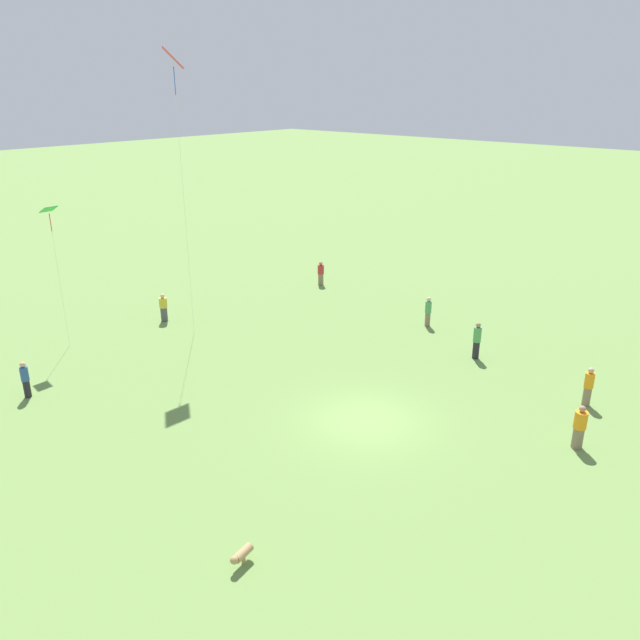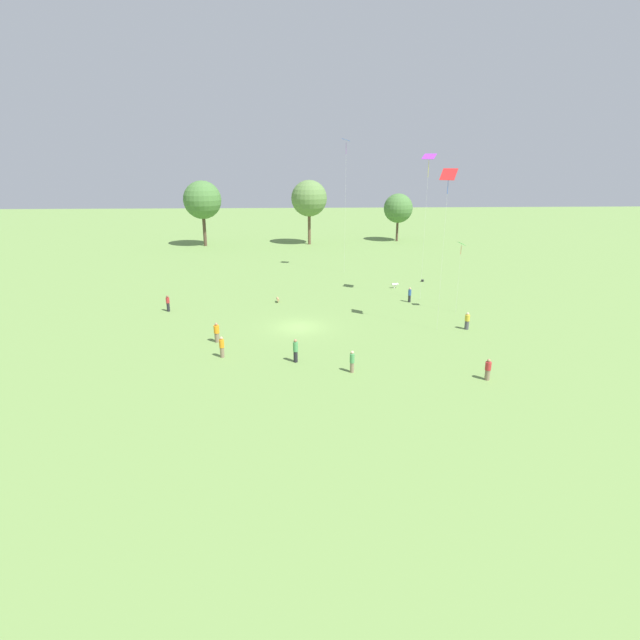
# 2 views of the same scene
# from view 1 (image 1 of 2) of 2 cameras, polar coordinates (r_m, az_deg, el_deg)

# --- Properties ---
(ground_plane) EXTENTS (240.00, 240.00, 0.00)m
(ground_plane) POSITION_cam_1_polar(r_m,az_deg,el_deg) (25.26, 4.22, -9.16)
(ground_plane) COLOR #6B8E47
(person_0) EXTENTS (0.55, 0.55, 1.59)m
(person_0) POSITION_cam_1_polar(r_m,az_deg,el_deg) (41.46, 0.07, 4.27)
(person_0) COLOR #847056
(person_0) RESTS_ON ground_plane
(person_1) EXTENTS (0.54, 0.54, 1.72)m
(person_1) POSITION_cam_1_polar(r_m,az_deg,el_deg) (28.20, 23.33, -5.63)
(person_1) COLOR #847056
(person_1) RESTS_ON ground_plane
(person_2) EXTENTS (0.40, 0.40, 1.64)m
(person_2) POSITION_cam_1_polar(r_m,az_deg,el_deg) (29.39, -25.34, -4.93)
(person_2) COLOR #232328
(person_2) RESTS_ON ground_plane
(person_3) EXTENTS (0.43, 0.43, 1.68)m
(person_3) POSITION_cam_1_polar(r_m,az_deg,el_deg) (34.79, 9.85, 0.77)
(person_3) COLOR #847056
(person_3) RESTS_ON ground_plane
(person_4) EXTENTS (0.62, 0.62, 1.61)m
(person_4) POSITION_cam_1_polar(r_m,az_deg,el_deg) (36.11, -14.12, 1.09)
(person_4) COLOR #4C4C51
(person_4) RESTS_ON ground_plane
(person_5) EXTENTS (0.65, 0.65, 1.72)m
(person_5) POSITION_cam_1_polar(r_m,az_deg,el_deg) (24.97, 22.63, -9.05)
(person_5) COLOR #847056
(person_5) RESTS_ON ground_plane
(person_7) EXTENTS (0.51, 0.51, 1.86)m
(person_7) POSITION_cam_1_polar(r_m,az_deg,el_deg) (31.14, 14.15, -1.83)
(person_7) COLOR #232328
(person_7) RESTS_ON ground_plane
(kite_2) EXTENTS (0.66, 0.71, 7.18)m
(kite_2) POSITION_cam_1_polar(r_m,az_deg,el_deg) (32.61, -23.49, 8.72)
(kite_2) COLOR green
(kite_2) RESTS_ON ground_plane
(kite_3) EXTENTS (1.58, 1.48, 14.16)m
(kite_3) POSITION_cam_1_polar(r_m,az_deg,el_deg) (31.87, -13.25, 21.66)
(kite_3) COLOR red
(kite_3) RESTS_ON ground_plane
(dog_1) EXTENTS (0.36, 0.82, 0.51)m
(dog_1) POSITION_cam_1_polar(r_m,az_deg,el_deg) (18.62, -7.22, -20.53)
(dog_1) COLOR tan
(dog_1) RESTS_ON ground_plane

